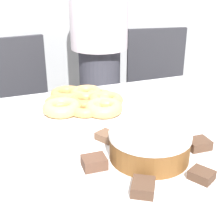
# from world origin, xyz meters

# --- Properties ---
(table) EXTENTS (1.60, 0.84, 0.75)m
(table) POSITION_xyz_m (0.00, 0.00, 0.66)
(table) COLOR silver
(table) RESTS_ON ground_plane
(person_standing) EXTENTS (0.31, 0.31, 1.65)m
(person_standing) POSITION_xyz_m (0.18, 0.82, 0.88)
(person_standing) COLOR #383842
(person_standing) RESTS_ON ground_plane
(office_chair_left) EXTENTS (0.50, 0.50, 0.88)m
(office_chair_left) POSITION_xyz_m (-0.26, 0.86, 0.42)
(office_chair_left) COLOR black
(office_chair_left) RESTS_ON ground_plane
(office_chair_right) EXTENTS (0.50, 0.50, 0.88)m
(office_chair_right) POSITION_xyz_m (0.63, 0.86, 0.42)
(office_chair_right) COLOR black
(office_chair_right) RESTS_ON ground_plane
(plate_cake) EXTENTS (0.37, 0.37, 0.01)m
(plate_cake) POSITION_xyz_m (-0.04, -0.19, 0.75)
(plate_cake) COLOR white
(plate_cake) RESTS_ON table
(plate_donuts) EXTENTS (0.36, 0.36, 0.01)m
(plate_donuts) POSITION_xyz_m (-0.09, 0.20, 0.75)
(plate_donuts) COLOR white
(plate_donuts) RESTS_ON table
(frosted_cake) EXTENTS (0.20, 0.20, 0.07)m
(frosted_cake) POSITION_xyz_m (-0.04, -0.19, 0.79)
(frosted_cake) COLOR brown
(frosted_cake) RESTS_ON plate_cake
(lamington_0) EXTENTS (0.07, 0.07, 0.02)m
(lamington_0) POSITION_xyz_m (0.03, -0.07, 0.77)
(lamington_0) COLOR #513828
(lamington_0) RESTS_ON plate_cake
(lamington_1) EXTENTS (0.07, 0.07, 0.02)m
(lamington_1) POSITION_xyz_m (-0.11, -0.06, 0.77)
(lamington_1) COLOR brown
(lamington_1) RESTS_ON plate_cake
(lamington_2) EXTENTS (0.06, 0.05, 0.03)m
(lamington_2) POSITION_xyz_m (-0.19, -0.18, 0.77)
(lamington_2) COLOR brown
(lamington_2) RESTS_ON plate_cake
(lamington_3) EXTENTS (0.07, 0.07, 0.02)m
(lamington_3) POSITION_xyz_m (-0.12, -0.31, 0.77)
(lamington_3) COLOR #513828
(lamington_3) RESTS_ON plate_cake
(lamington_4) EXTENTS (0.06, 0.06, 0.02)m
(lamington_4) POSITION_xyz_m (0.02, -0.32, 0.77)
(lamington_4) COLOR #513828
(lamington_4) RESTS_ON plate_cake
(lamington_5) EXTENTS (0.06, 0.05, 0.02)m
(lamington_5) POSITION_xyz_m (0.10, -0.20, 0.77)
(lamington_5) COLOR #513828
(lamington_5) RESTS_ON plate_cake
(donut_0) EXTENTS (0.11, 0.11, 0.03)m
(donut_0) POSITION_xyz_m (-0.09, 0.20, 0.78)
(donut_0) COLOR #C68447
(donut_0) RESTS_ON plate_donuts
(donut_1) EXTENTS (0.13, 0.13, 0.03)m
(donut_1) POSITION_xyz_m (-0.13, 0.30, 0.77)
(donut_1) COLOR #D18E4C
(donut_1) RESTS_ON plate_donuts
(donut_2) EXTENTS (0.10, 0.10, 0.03)m
(donut_2) POSITION_xyz_m (-0.17, 0.23, 0.77)
(donut_2) COLOR #D18E4C
(donut_2) RESTS_ON plate_donuts
(donut_3) EXTENTS (0.13, 0.13, 0.04)m
(donut_3) POSITION_xyz_m (-0.18, 0.17, 0.78)
(donut_3) COLOR #E5AD66
(donut_3) RESTS_ON plate_donuts
(donut_4) EXTENTS (0.11, 0.11, 0.03)m
(donut_4) POSITION_xyz_m (-0.11, 0.14, 0.77)
(donut_4) COLOR tan
(donut_4) RESTS_ON plate_donuts
(donut_5) EXTENTS (0.13, 0.13, 0.04)m
(donut_5) POSITION_xyz_m (-0.05, 0.11, 0.78)
(donut_5) COLOR #E5AD66
(donut_5) RESTS_ON plate_donuts
(donut_6) EXTENTS (0.12, 0.12, 0.04)m
(donut_6) POSITION_xyz_m (-0.02, 0.18, 0.78)
(donut_6) COLOR tan
(donut_6) RESTS_ON plate_donuts
(donut_7) EXTENTS (0.10, 0.10, 0.03)m
(donut_7) POSITION_xyz_m (-0.02, 0.24, 0.77)
(donut_7) COLOR tan
(donut_7) RESTS_ON plate_donuts
(donut_8) EXTENTS (0.12, 0.12, 0.04)m
(donut_8) POSITION_xyz_m (-0.06, 0.28, 0.78)
(donut_8) COLOR tan
(donut_8) RESTS_ON plate_donuts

